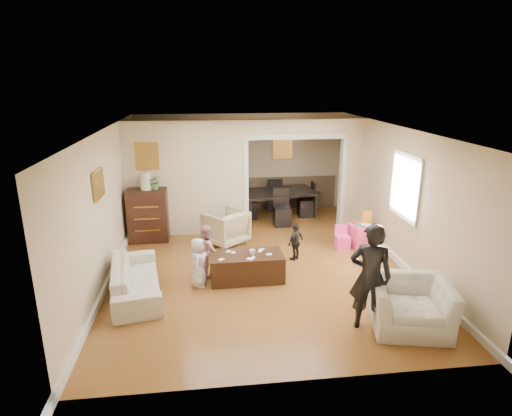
{
  "coord_description": "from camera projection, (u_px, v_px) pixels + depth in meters",
  "views": [
    {
      "loc": [
        -0.96,
        -7.71,
        3.48
      ],
      "look_at": [
        0.0,
        0.2,
        1.05
      ],
      "focal_mm": 30.03,
      "sensor_mm": 36.0,
      "label": 1
    }
  ],
  "objects": [
    {
      "name": "craft_papers",
      "position": [
        247.0,
        254.0,
        7.57
      ],
      "size": [
        0.96,
        0.53,
        0.0
      ],
      "color": "white",
      "rests_on": "coffee_table"
    },
    {
      "name": "framed_art_sofa_wall",
      "position": [
        99.0,
        184.0,
        7.04
      ],
      "size": [
        0.03,
        0.55,
        0.4
      ],
      "primitive_type": "cube",
      "color": "brown"
    },
    {
      "name": "armchair_front",
      "position": [
        410.0,
        305.0,
        6.13
      ],
      "size": [
        1.28,
        1.18,
        0.71
      ],
      "primitive_type": "imported",
      "rotation": [
        0.0,
        0.0,
        -0.22
      ],
      "color": "beige",
      "rests_on": "ground"
    },
    {
      "name": "cyan_cup",
      "position": [
        359.0,
        224.0,
        9.05
      ],
      "size": [
        0.08,
        0.08,
        0.08
      ],
      "primitive_type": "cylinder",
      "color": "teal",
      "rests_on": "play_table"
    },
    {
      "name": "child_kneel_b",
      "position": [
        207.0,
        250.0,
        7.79
      ],
      "size": [
        0.5,
        0.56,
        0.95
      ],
      "primitive_type": "imported",
      "rotation": [
        0.0,
        0.0,
        1.94
      ],
      "color": "pink",
      "rests_on": "ground"
    },
    {
      "name": "partition_header",
      "position": [
        296.0,
        127.0,
        9.57
      ],
      "size": [
        2.22,
        0.18,
        0.35
      ],
      "primitive_type": "cube",
      "color": "#C7B991",
      "rests_on": "partition_right"
    },
    {
      "name": "adult_person",
      "position": [
        370.0,
        277.0,
        6.01
      ],
      "size": [
        0.68,
        0.56,
        1.6
      ],
      "primitive_type": "imported",
      "rotation": [
        0.0,
        0.0,
        2.79
      ],
      "color": "black",
      "rests_on": "ground"
    },
    {
      "name": "sofa",
      "position": [
        136.0,
        278.0,
        7.13
      ],
      "size": [
        1.04,
        1.99,
        0.55
      ],
      "primitive_type": "imported",
      "rotation": [
        0.0,
        0.0,
        1.73
      ],
      "color": "beige",
      "rests_on": "ground"
    },
    {
      "name": "play_table",
      "position": [
        362.0,
        236.0,
        9.19
      ],
      "size": [
        0.56,
        0.56,
        0.47
      ],
      "primitive_type": "cube",
      "rotation": [
        0.0,
        0.0,
        0.17
      ],
      "color": "#E93D73",
      "rests_on": "ground"
    },
    {
      "name": "child_kneel_a",
      "position": [
        198.0,
        262.0,
        7.35
      ],
      "size": [
        0.34,
        0.47,
        0.88
      ],
      "primitive_type": "imported",
      "rotation": [
        0.0,
        0.0,
        1.42
      ],
      "color": "silver",
      "rests_on": "ground"
    },
    {
      "name": "armchair_back",
      "position": [
        225.0,
        227.0,
        9.29
      ],
      "size": [
        1.13,
        1.13,
        0.74
      ],
      "primitive_type": "imported",
      "rotation": [
        0.0,
        0.0,
        3.82
      ],
      "color": "#C7B88A",
      "rests_on": "ground"
    },
    {
      "name": "coffee_cup",
      "position": [
        252.0,
        252.0,
        7.53
      ],
      "size": [
        0.11,
        0.11,
        0.1
      ],
      "primitive_type": "imported",
      "rotation": [
        0.0,
        0.0,
        0.02
      ],
      "color": "silver",
      "rests_on": "coffee_table"
    },
    {
      "name": "dresser",
      "position": [
        148.0,
        215.0,
        9.39
      ],
      "size": [
        0.85,
        0.48,
        1.17
      ],
      "primitive_type": "cube",
      "color": "#331A0F",
      "rests_on": "ground"
    },
    {
      "name": "partition_right",
      "position": [
        352.0,
        174.0,
        10.06
      ],
      "size": [
        0.55,
        0.18,
        2.6
      ],
      "primitive_type": "cube",
      "color": "#C7B991",
      "rests_on": "ground"
    },
    {
      "name": "window_pane",
      "position": [
        406.0,
        186.0,
        7.93
      ],
      "size": [
        0.03,
        0.95,
        1.1
      ],
      "primitive_type": "cube",
      "color": "white",
      "rests_on": "ground"
    },
    {
      "name": "play_bowl",
      "position": [
        367.0,
        226.0,
        9.0
      ],
      "size": [
        0.25,
        0.25,
        0.05
      ],
      "primitive_type": "imported",
      "rotation": [
        0.0,
        0.0,
        0.17
      ],
      "color": "white",
      "rests_on": "play_table"
    },
    {
      "name": "dining_table",
      "position": [
        278.0,
        204.0,
        11.06
      ],
      "size": [
        2.13,
        1.44,
        0.69
      ],
      "primitive_type": "imported",
      "rotation": [
        0.0,
        0.0,
        0.19
      ],
      "color": "black",
      "rests_on": "ground"
    },
    {
      "name": "floor",
      "position": [
        257.0,
        262.0,
        8.45
      ],
      "size": [
        7.0,
        7.0,
        0.0
      ],
      "primitive_type": "plane",
      "color": "#995A27",
      "rests_on": "ground"
    },
    {
      "name": "framed_art_partition",
      "position": [
        147.0,
        156.0,
        9.27
      ],
      "size": [
        0.45,
        0.03,
        0.55
      ],
      "primitive_type": "cube",
      "color": "brown",
      "rests_on": "partition_left"
    },
    {
      "name": "framed_art_alcove",
      "position": [
        282.0,
        148.0,
        11.34
      ],
      "size": [
        0.45,
        0.03,
        0.55
      ],
      "primitive_type": "cube",
      "color": "brown"
    },
    {
      "name": "table_lamp",
      "position": [
        146.0,
        181.0,
        9.17
      ],
      "size": [
        0.22,
        0.22,
        0.36
      ],
      "primitive_type": "cylinder",
      "color": "beige",
      "rests_on": "dresser"
    },
    {
      "name": "toy_block",
      "position": [
        355.0,
        223.0,
        9.21
      ],
      "size": [
        0.1,
        0.09,
        0.05
      ],
      "primitive_type": "cube",
      "rotation": [
        0.0,
        0.0,
        0.52
      ],
      "color": "red",
      "rests_on": "play_table"
    },
    {
      "name": "cereal_box",
      "position": [
        367.0,
        217.0,
        9.18
      ],
      "size": [
        0.21,
        0.1,
        0.3
      ],
      "primitive_type": "cube",
      "rotation": [
        0.0,
        0.0,
        0.17
      ],
      "color": "yellow",
      "rests_on": "play_table"
    },
    {
      "name": "coffee_table",
      "position": [
        247.0,
        267.0,
        7.65
      ],
      "size": [
        1.3,
        0.67,
        0.48
      ],
      "primitive_type": "cube",
      "rotation": [
        0.0,
        0.0,
        0.02
      ],
      "color": "#3A2012",
      "rests_on": "ground"
    },
    {
      "name": "partition_left",
      "position": [
        187.0,
        179.0,
        9.62
      ],
      "size": [
        2.75,
        0.18,
        2.6
      ],
      "primitive_type": "cube",
      "color": "#C7B991",
      "rests_on": "ground"
    },
    {
      "name": "potted_plant",
      "position": [
        155.0,
        182.0,
        9.2
      ],
      "size": [
        0.28,
        0.25,
        0.32
      ],
      "primitive_type": "imported",
      "color": "#417032",
      "rests_on": "dresser"
    },
    {
      "name": "child_toddler",
      "position": [
        296.0,
        242.0,
        8.45
      ],
      "size": [
        0.45,
        0.43,
        0.75
      ],
      "primitive_type": "imported",
      "rotation": [
        0.0,
        0.0,
        -2.42
      ],
      "color": "black",
      "rests_on": "ground"
    }
  ]
}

